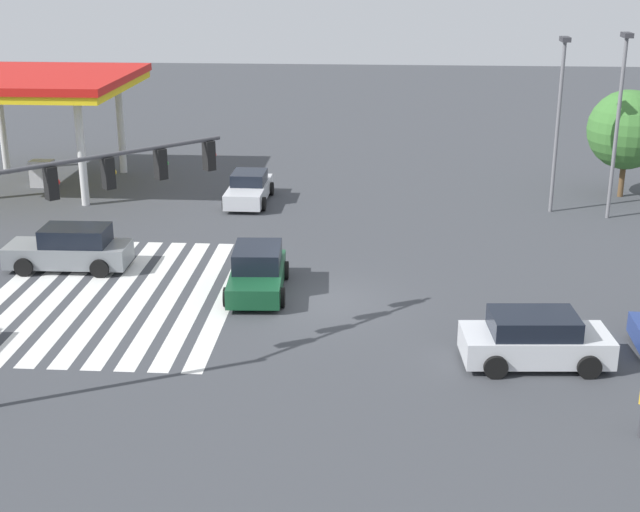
# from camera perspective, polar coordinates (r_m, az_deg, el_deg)

# --- Properties ---
(ground_plane) EXTENTS (127.42, 127.42, 0.00)m
(ground_plane) POSITION_cam_1_polar(r_m,az_deg,el_deg) (29.70, -0.00, -2.84)
(ground_plane) COLOR #3D3F44
(crosswalk_markings) EXTENTS (11.37, 8.20, 0.01)m
(crosswalk_markings) POSITION_cam_1_polar(r_m,az_deg,el_deg) (30.93, -12.99, -2.43)
(crosswalk_markings) COLOR silver
(crosswalk_markings) RESTS_ON ground_plane
(traffic_signal_mast) EXTENTS (5.32, 5.32, 6.25)m
(traffic_signal_mast) POSITION_cam_1_polar(r_m,az_deg,el_deg) (23.82, -15.27, 3.05)
(traffic_signal_mast) COLOR #47474C
(traffic_signal_mast) RESTS_ON ground_plane
(car_1) EXTENTS (2.25, 4.21, 1.51)m
(car_1) POSITION_cam_1_polar(r_m,az_deg,el_deg) (25.73, 13.59, -5.23)
(car_1) COLOR silver
(car_1) RESTS_ON ground_plane
(car_2) EXTENTS (4.25, 2.18, 1.52)m
(car_2) POSITION_cam_1_polar(r_m,az_deg,el_deg) (30.29, -4.03, -1.01)
(car_2) COLOR #144728
(car_2) RESTS_ON ground_plane
(car_3) EXTENTS (4.33, 1.96, 1.38)m
(car_3) POSITION_cam_1_polar(r_m,az_deg,el_deg) (41.17, -4.58, 4.31)
(car_3) COLOR silver
(car_3) RESTS_ON ground_plane
(car_4) EXTENTS (2.00, 4.45, 1.60)m
(car_4) POSITION_cam_1_polar(r_m,az_deg,el_deg) (33.59, -15.68, 0.43)
(car_4) COLOR gray
(car_4) RESTS_ON ground_plane
(gas_station_canopy) EXTENTS (9.15, 9.15, 5.48)m
(gas_station_canopy) POSITION_cam_1_polar(r_m,az_deg,el_deg) (45.10, -17.88, 10.36)
(gas_station_canopy) COLOR yellow
(gas_station_canopy) RESTS_ON ground_plane
(street_light_pole_a) EXTENTS (0.80, 0.36, 7.86)m
(street_light_pole_a) POSITION_cam_1_polar(r_m,az_deg,el_deg) (39.71, 18.59, 8.88)
(street_light_pole_a) COLOR slate
(street_light_pole_a) RESTS_ON ground_plane
(street_light_pole_b) EXTENTS (0.80, 0.36, 7.60)m
(street_light_pole_b) POSITION_cam_1_polar(r_m,az_deg,el_deg) (40.00, 15.06, 9.09)
(street_light_pole_b) COLOR slate
(street_light_pole_b) RESTS_ON ground_plane
(tree_corner_b) EXTENTS (3.66, 3.66, 5.01)m
(tree_corner_b) POSITION_cam_1_polar(r_m,az_deg,el_deg) (43.80, 19.08, 7.65)
(tree_corner_b) COLOR brown
(tree_corner_b) RESTS_ON ground_plane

